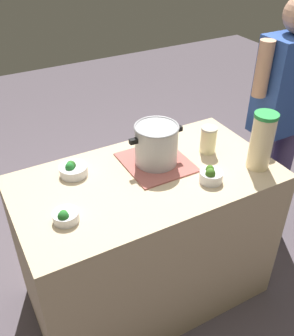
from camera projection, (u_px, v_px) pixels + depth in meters
ground_plane at (147, 290)px, 2.34m from camera, size 8.00×8.00×0.00m
counter_slab at (147, 240)px, 2.10m from camera, size 1.28×0.69×0.86m
dish_cloth at (156, 162)px, 1.95m from camera, size 0.31×0.34×0.01m
cooking_pot at (156, 144)px, 1.88m from camera, size 0.29×0.22×0.20m
lemonade_pitcher at (262, 141)px, 1.84m from camera, size 0.11×0.11×0.29m
mason_jar at (208, 140)px, 1.99m from camera, size 0.09×0.09×0.14m
broccoli_bowl_front at (211, 175)px, 1.80m from camera, size 0.11×0.11×0.08m
broccoli_bowl_center at (73, 169)px, 1.85m from camera, size 0.14×0.14×0.08m
broccoli_bowl_back at (65, 216)px, 1.58m from camera, size 0.11×0.11×0.07m
person_cook at (280, 120)px, 2.30m from camera, size 0.50×0.20×1.57m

